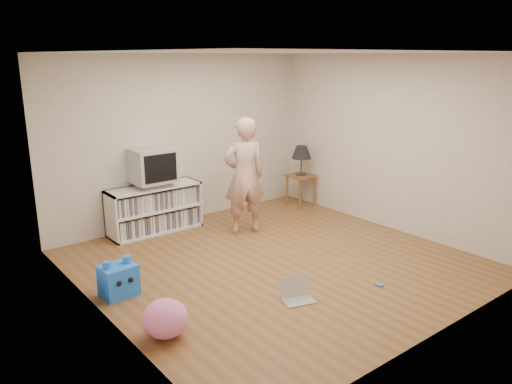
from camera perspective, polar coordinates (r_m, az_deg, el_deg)
The scene contains 13 objects.
ground at distance 6.47m, azimuth 2.22°, elevation -8.00°, with size 4.50×4.50×0.00m, color brown.
walls at distance 6.08m, azimuth 2.35°, elevation 3.33°, with size 4.52×4.52×2.60m.
ceiling at distance 5.95m, azimuth 2.49°, elevation 15.68°, with size 4.50×4.50×0.01m, color white.
media_unit at distance 7.62m, azimuth -11.56°, elevation -1.87°, with size 1.40×0.45×0.70m.
dvd_deck at distance 7.51m, azimuth -11.66°, elevation 0.91°, with size 0.45×0.35×0.07m, color gray.
crt_tv at distance 7.44m, azimuth -11.76°, elevation 3.03°, with size 0.60×0.53×0.50m.
side_table at distance 8.77m, azimuth 5.14°, elevation 1.10°, with size 0.42×0.42×0.55m.
table_lamp at distance 8.66m, azimuth 5.22°, elevation 4.47°, with size 0.34×0.34×0.52m.
person at distance 7.29m, azimuth -1.37°, elevation 1.83°, with size 0.63×0.41×1.72m, color #D0A08E.
laptop at distance 5.55m, azimuth 4.61°, elevation -11.49°, with size 0.41×0.36×0.24m.
playing_cards at distance 6.01m, azimuth 13.90°, elevation -10.27°, with size 0.07×0.09×0.02m, color #4868C0.
plush_blue at distance 5.76m, azimuth -15.43°, elevation -9.66°, with size 0.39×0.35×0.43m.
plush_pink at distance 4.89m, azimuth -10.32°, elevation -14.05°, with size 0.43×0.43×0.37m, color #FF7CC8.
Camera 1 is at (-3.88, -4.51, 2.56)m, focal length 35.00 mm.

